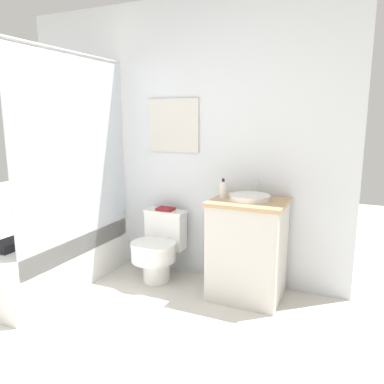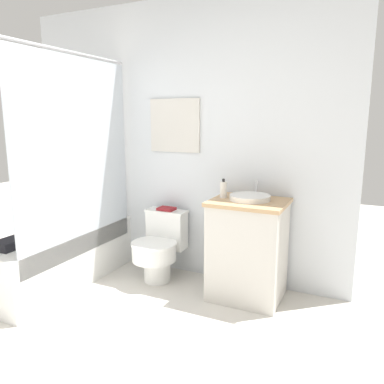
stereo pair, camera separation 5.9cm
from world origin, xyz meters
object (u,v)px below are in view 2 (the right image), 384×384
object	(u,v)px
toilet	(159,247)
sink	(250,197)
book_on_tank	(166,209)
soap_bottle	(223,190)

from	to	relation	value
toilet	sink	xyz separation A→B (m)	(0.83, 0.02, 0.53)
sink	toilet	bearing A→B (deg)	-178.34
toilet	book_on_tank	distance (m)	0.35
toilet	book_on_tank	xyz separation A→B (m)	(0.00, 0.14, 0.33)
sink	book_on_tank	xyz separation A→B (m)	(-0.83, 0.12, -0.21)
soap_bottle	book_on_tank	distance (m)	0.68
soap_bottle	book_on_tank	world-z (taller)	soap_bottle
toilet	sink	world-z (taller)	sink
toilet	soap_bottle	world-z (taller)	soap_bottle
book_on_tank	sink	bearing A→B (deg)	-8.01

